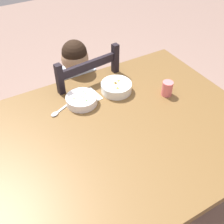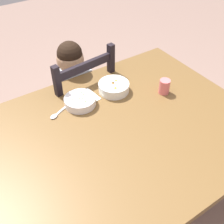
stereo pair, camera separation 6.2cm
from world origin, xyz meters
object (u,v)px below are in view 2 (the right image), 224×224
Objects in this scene: dining_table at (116,143)px; spoon at (57,114)px; dining_chair at (78,108)px; bowl_of_carrots at (114,87)px; child_figure at (75,88)px; bowl_of_peas at (80,101)px; drinking_cup at (164,86)px.

spoon reaches higher than dining_table.
bowl_of_carrots is (0.10, -0.30, 0.32)m from dining_chair.
child_figure is 0.35m from bowl_of_carrots.
bowl_of_peas reaches higher than dining_table.
drinking_cup is at bearing 14.92° from dining_table.
bowl_of_peas is at bearing 159.38° from drinking_cup.
dining_table is at bearing -54.28° from spoon.
dining_chair reaches higher than bowl_of_carrots.
drinking_cup is (0.40, 0.11, 0.13)m from dining_table.
dining_table is 1.53× the size of child_figure.
child_figure reaches higher than bowl_of_carrots.
child_figure is (0.06, 0.57, -0.03)m from dining_table.
dining_table is at bearing -79.87° from bowl_of_peas.
bowl_of_carrots is at bearing -70.61° from dining_chair.
spoon is at bearing -178.99° from bowl_of_carrots.
drinking_cup is at bearing -20.62° from bowl_of_peas.
bowl_of_peas is (-0.12, -0.30, 0.32)m from dining_chair.
spoon is (-0.26, -0.30, 0.12)m from child_figure.
dining_chair is at bearing 68.85° from bowl_of_peas.
dining_chair is (0.07, 0.57, -0.21)m from dining_table.
drinking_cup reaches higher than spoon.
dining_chair is at bearing 125.74° from drinking_cup.
child_figure reaches higher than bowl_of_peas.
drinking_cup is (0.60, -0.16, 0.04)m from spoon.
dining_chair is 0.67m from drinking_cup.
child_figure is 5.50× the size of bowl_of_peas.
bowl_of_carrots is at bearing 1.01° from spoon.
drinking_cup reaches higher than dining_table.
dining_chair is 5.42× the size of bowl_of_peas.
spoon is (-0.37, -0.01, -0.02)m from bowl_of_carrots.
child_figure reaches higher than dining_table.
dining_chair is at bearing 83.48° from dining_table.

